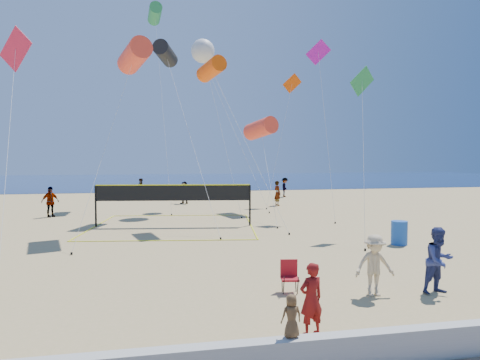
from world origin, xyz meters
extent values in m
plane|color=tan|center=(0.00, 0.00, 0.00)|extent=(120.00, 120.00, 0.00)
cube|color=navy|center=(0.00, 62.00, 0.01)|extent=(140.00, 50.00, 0.03)
cube|color=#B3B4AF|center=(0.00, -3.00, 0.30)|extent=(32.00, 0.30, 0.60)
imported|color=maroon|center=(-0.06, -1.58, 0.77)|extent=(0.64, 0.50, 1.54)
imported|color=brown|center=(-0.95, -2.94, 0.98)|extent=(0.38, 0.26, 0.76)
imported|color=navy|center=(4.37, 0.35, 0.92)|extent=(0.98, 0.82, 1.83)
imported|color=tan|center=(2.54, 0.52, 0.83)|extent=(1.13, 0.72, 1.66)
imported|color=gray|center=(-9.69, 18.55, 0.96)|extent=(1.17, 1.07, 1.92)
imported|color=gray|center=(-0.91, 24.76, 0.91)|extent=(1.58, 1.55, 1.81)
imported|color=gray|center=(6.10, 21.92, 0.96)|extent=(0.64, 0.80, 1.92)
imported|color=gray|center=(-4.39, 28.68, 0.95)|extent=(1.13, 1.01, 1.90)
imported|color=gray|center=(8.88, 28.90, 0.91)|extent=(1.13, 1.36, 1.83)
cube|color=maroon|center=(0.37, 1.18, 0.39)|extent=(0.54, 0.51, 0.05)
cube|color=maroon|center=(0.40, 1.37, 0.65)|extent=(0.48, 0.12, 0.48)
cylinder|color=black|center=(0.15, 1.04, 0.22)|extent=(0.06, 0.25, 0.62)
cylinder|color=black|center=(0.21, 1.38, 0.22)|extent=(0.06, 0.25, 0.62)
cylinder|color=black|center=(0.53, 0.98, 0.22)|extent=(0.06, 0.25, 0.62)
cylinder|color=black|center=(0.58, 1.32, 0.22)|extent=(0.06, 0.25, 0.62)
cylinder|color=#1B50B1|center=(7.00, 6.52, 0.51)|extent=(0.88, 0.88, 1.02)
cylinder|color=black|center=(-6.38, 14.07, 1.11)|extent=(0.10, 0.10, 2.22)
cylinder|color=black|center=(1.87, 12.85, 1.11)|extent=(0.10, 0.10, 2.22)
cube|color=black|center=(-2.26, 13.46, 1.81)|extent=(8.25, 1.24, 0.83)
cube|color=#F7FF1A|center=(-2.26, 13.46, 2.25)|extent=(8.25, 1.25, 0.06)
cube|color=#F7FF1A|center=(-2.87, 9.33, 0.01)|extent=(8.45, 1.30, 0.02)
cube|color=#F7FF1A|center=(-1.65, 17.58, 0.01)|extent=(8.45, 1.30, 0.02)
cylinder|color=#FF422B|center=(-4.18, 12.35, 8.81)|extent=(1.89, 2.90, 1.47)
cylinder|color=silver|center=(-5.29, 9.79, 4.43)|extent=(2.25, 5.12, 8.77)
cylinder|color=black|center=(-6.41, 7.24, 0.05)|extent=(0.08, 0.08, 0.10)
cylinder|color=black|center=(-2.50, 17.64, 10.25)|extent=(1.67, 2.57, 1.30)
cylinder|color=silver|center=(-1.41, 13.40, 5.15)|extent=(2.18, 8.49, 10.21)
cylinder|color=black|center=(-0.33, 9.16, 0.05)|extent=(0.08, 0.08, 0.10)
cylinder|color=#F95108|center=(-0.13, 13.69, 8.60)|extent=(1.51, 2.34, 1.18)
cylinder|color=silver|center=(1.49, 11.68, 4.32)|extent=(3.25, 4.04, 8.55)
cylinder|color=black|center=(3.10, 9.67, 0.05)|extent=(0.08, 0.08, 0.10)
cube|color=#F62442|center=(-9.13, 10.49, 8.45)|extent=(1.65, 1.08, 1.93)
cylinder|color=silver|center=(-8.40, 6.82, 4.25)|extent=(1.48, 7.35, 8.41)
cube|color=green|center=(6.85, 9.78, 7.50)|extent=(1.50, 0.42, 1.52)
cylinder|color=silver|center=(5.91, 7.72, 3.78)|extent=(1.89, 4.14, 7.46)
cylinder|color=black|center=(4.97, 5.66, 0.05)|extent=(0.08, 0.08, 0.10)
cube|color=#CF15B2|center=(7.03, 16.06, 10.42)|extent=(1.61, 0.32, 1.61)
cylinder|color=silver|center=(6.89, 14.30, 5.24)|extent=(0.30, 3.53, 10.38)
cylinder|color=black|center=(6.75, 12.54, 0.05)|extent=(0.08, 0.08, 0.10)
sphere|color=silver|center=(0.16, 20.42, 11.21)|extent=(1.82, 1.82, 1.65)
cylinder|color=silver|center=(1.08, 18.06, 5.63)|extent=(1.85, 4.75, 11.17)
cylinder|color=black|center=(1.99, 15.69, 0.05)|extent=(0.08, 0.08, 0.10)
sphere|color=#23D6E8|center=(0.84, 22.62, 10.27)|extent=(1.50, 1.50, 1.20)
cylinder|color=silver|center=(2.56, 20.14, 5.16)|extent=(3.47, 4.99, 10.23)
cylinder|color=black|center=(4.29, 17.65, 0.05)|extent=(0.08, 0.08, 0.10)
cylinder|color=green|center=(-3.09, 25.47, 15.21)|extent=(1.18, 2.44, 1.29)
cylinder|color=silver|center=(-2.64, 21.62, 7.63)|extent=(0.91, 7.71, 15.17)
cylinder|color=black|center=(-2.20, 17.77, 0.05)|extent=(0.08, 0.08, 0.10)
cube|color=#F95108|center=(7.80, 23.61, 9.76)|extent=(1.65, 0.24, 1.63)
cylinder|color=silver|center=(6.22, 21.70, 4.91)|extent=(3.16, 3.83, 9.72)
cylinder|color=black|center=(4.65, 19.79, 0.05)|extent=(0.08, 0.08, 0.10)
cylinder|color=#FF422B|center=(4.01, 19.06, 5.75)|extent=(2.05, 3.08, 1.55)
cylinder|color=silver|center=(3.55, 15.32, 2.90)|extent=(0.95, 7.47, 5.71)
cylinder|color=black|center=(3.08, 11.59, 0.05)|extent=(0.08, 0.08, 0.10)
camera|label=1|loc=(-3.26, -9.92, 3.73)|focal=32.00mm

